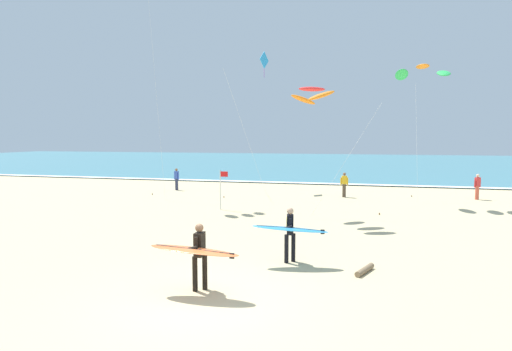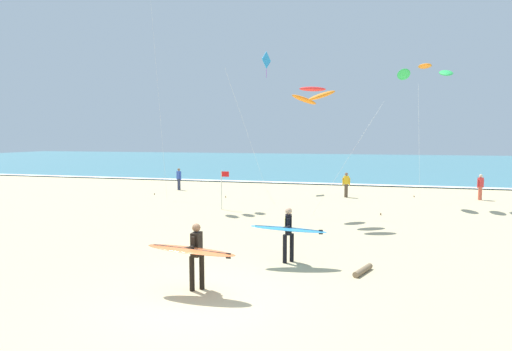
{
  "view_description": "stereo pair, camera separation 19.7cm",
  "coord_description": "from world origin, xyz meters",
  "px_view_note": "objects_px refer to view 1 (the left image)",
  "views": [
    {
      "loc": [
        3.56,
        -8.96,
        3.85
      ],
      "look_at": [
        -0.57,
        7.37,
        2.29
      ],
      "focal_mm": 29.19,
      "sensor_mm": 36.0,
      "label": 1
    },
    {
      "loc": [
        3.75,
        -8.91,
        3.85
      ],
      "look_at": [
        -0.57,
        7.37,
        2.29
      ],
      "focal_mm": 29.19,
      "sensor_mm": 36.0,
      "label": 2
    }
  ],
  "objects_px": {
    "kite_diamond_cobalt_near": "(263,65)",
    "lifeguard_flag": "(221,186)",
    "kite_arc_amber_high": "(422,72)",
    "driftwood_log": "(365,270)",
    "bystander_yellow_top": "(344,185)",
    "surfer_trailing": "(290,230)",
    "bystander_blue_top": "(177,179)",
    "surfer_lead": "(197,251)",
    "bystander_red_top": "(477,186)",
    "kite_arc_scarlet_far": "(312,95)"
  },
  "relations": [
    {
      "from": "surfer_trailing",
      "to": "bystander_yellow_top",
      "type": "distance_m",
      "value": 14.86
    },
    {
      "from": "surfer_trailing",
      "to": "surfer_lead",
      "type": "bearing_deg",
      "value": -122.3
    },
    {
      "from": "kite_arc_scarlet_far",
      "to": "bystander_yellow_top",
      "type": "bearing_deg",
      "value": 80.78
    },
    {
      "from": "kite_diamond_cobalt_near",
      "to": "bystander_yellow_top",
      "type": "relative_size",
      "value": 6.26
    },
    {
      "from": "kite_diamond_cobalt_near",
      "to": "driftwood_log",
      "type": "xyz_separation_m",
      "value": [
        7.12,
        -17.55,
        -8.91
      ]
    },
    {
      "from": "kite_arc_scarlet_far",
      "to": "driftwood_log",
      "type": "bearing_deg",
      "value": -71.98
    },
    {
      "from": "bystander_blue_top",
      "to": "lifeguard_flag",
      "type": "distance_m",
      "value": 9.04
    },
    {
      "from": "kite_diamond_cobalt_near",
      "to": "kite_arc_scarlet_far",
      "type": "xyz_separation_m",
      "value": [
        4.7,
        -10.1,
        -3.22
      ]
    },
    {
      "from": "kite_arc_scarlet_far",
      "to": "driftwood_log",
      "type": "xyz_separation_m",
      "value": [
        2.42,
        -7.45,
        -5.69
      ]
    },
    {
      "from": "surfer_trailing",
      "to": "driftwood_log",
      "type": "bearing_deg",
      "value": -8.09
    },
    {
      "from": "kite_diamond_cobalt_near",
      "to": "lifeguard_flag",
      "type": "xyz_separation_m",
      "value": [
        -0.21,
        -8.71,
        -7.72
      ]
    },
    {
      "from": "bystander_blue_top",
      "to": "surfer_trailing",
      "type": "bearing_deg",
      "value": -54.73
    },
    {
      "from": "kite_arc_scarlet_far",
      "to": "lifeguard_flag",
      "type": "height_order",
      "value": "kite_arc_scarlet_far"
    },
    {
      "from": "surfer_lead",
      "to": "bystander_yellow_top",
      "type": "relative_size",
      "value": 1.43
    },
    {
      "from": "bystander_red_top",
      "to": "kite_diamond_cobalt_near",
      "type": "bearing_deg",
      "value": 174.0
    },
    {
      "from": "bystander_yellow_top",
      "to": "driftwood_log",
      "type": "xyz_separation_m",
      "value": [
        1.18,
        -15.13,
        -0.73
      ]
    },
    {
      "from": "kite_arc_scarlet_far",
      "to": "bystander_red_top",
      "type": "relative_size",
      "value": 3.86
    },
    {
      "from": "kite_arc_scarlet_far",
      "to": "surfer_lead",
      "type": "bearing_deg",
      "value": -99.15
    },
    {
      "from": "surfer_lead",
      "to": "bystander_blue_top",
      "type": "xyz_separation_m",
      "value": [
        -9.09,
        18.34,
        -0.23
      ]
    },
    {
      "from": "kite_arc_scarlet_far",
      "to": "bystander_red_top",
      "type": "bearing_deg",
      "value": 43.03
    },
    {
      "from": "kite_arc_amber_high",
      "to": "bystander_yellow_top",
      "type": "distance_m",
      "value": 8.12
    },
    {
      "from": "surfer_lead",
      "to": "bystander_blue_top",
      "type": "height_order",
      "value": "surfer_lead"
    },
    {
      "from": "kite_diamond_cobalt_near",
      "to": "bystander_red_top",
      "type": "distance_m",
      "value": 16.23
    },
    {
      "from": "bystander_blue_top",
      "to": "bystander_yellow_top",
      "type": "relative_size",
      "value": 1.0
    },
    {
      "from": "bystander_yellow_top",
      "to": "driftwood_log",
      "type": "distance_m",
      "value": 15.2
    },
    {
      "from": "surfer_trailing",
      "to": "driftwood_log",
      "type": "height_order",
      "value": "surfer_trailing"
    },
    {
      "from": "kite_arc_amber_high",
      "to": "driftwood_log",
      "type": "height_order",
      "value": "kite_arc_amber_high"
    },
    {
      "from": "bystander_blue_top",
      "to": "lifeguard_flag",
      "type": "bearing_deg",
      "value": -50.01
    },
    {
      "from": "bystander_red_top",
      "to": "bystander_yellow_top",
      "type": "distance_m",
      "value": 8.06
    },
    {
      "from": "kite_diamond_cobalt_near",
      "to": "kite_arc_amber_high",
      "type": "xyz_separation_m",
      "value": [
        10.17,
        -4.25,
        -1.5
      ]
    },
    {
      "from": "surfer_lead",
      "to": "kite_arc_amber_high",
      "type": "distance_m",
      "value": 18.55
    },
    {
      "from": "kite_diamond_cobalt_near",
      "to": "kite_arc_scarlet_far",
      "type": "height_order",
      "value": "kite_diamond_cobalt_near"
    },
    {
      "from": "bystander_red_top",
      "to": "bystander_blue_top",
      "type": "bearing_deg",
      "value": -179.06
    },
    {
      "from": "kite_arc_scarlet_far",
      "to": "bystander_blue_top",
      "type": "relative_size",
      "value": 3.86
    },
    {
      "from": "bystander_yellow_top",
      "to": "driftwood_log",
      "type": "relative_size",
      "value": 1.52
    },
    {
      "from": "kite_arc_amber_high",
      "to": "driftwood_log",
      "type": "xyz_separation_m",
      "value": [
        -3.05,
        -13.3,
        -7.41
      ]
    },
    {
      "from": "bystander_yellow_top",
      "to": "kite_arc_scarlet_far",
      "type": "bearing_deg",
      "value": -99.22
    },
    {
      "from": "kite_diamond_cobalt_near",
      "to": "bystander_red_top",
      "type": "bearing_deg",
      "value": -6.0
    },
    {
      "from": "surfer_trailing",
      "to": "lifeguard_flag",
      "type": "distance_m",
      "value": 9.95
    },
    {
      "from": "surfer_lead",
      "to": "kite_arc_scarlet_far",
      "type": "xyz_separation_m",
      "value": [
        1.61,
        10.03,
        4.73
      ]
    },
    {
      "from": "bystander_yellow_top",
      "to": "driftwood_log",
      "type": "height_order",
      "value": "bystander_yellow_top"
    },
    {
      "from": "kite_arc_scarlet_far",
      "to": "driftwood_log",
      "type": "relative_size",
      "value": 5.88
    },
    {
      "from": "surfer_lead",
      "to": "lifeguard_flag",
      "type": "distance_m",
      "value": 11.89
    },
    {
      "from": "bystander_red_top",
      "to": "driftwood_log",
      "type": "bearing_deg",
      "value": -113.0
    },
    {
      "from": "lifeguard_flag",
      "to": "surfer_lead",
      "type": "bearing_deg",
      "value": -73.94
    },
    {
      "from": "kite_diamond_cobalt_near",
      "to": "lifeguard_flag",
      "type": "distance_m",
      "value": 11.64
    },
    {
      "from": "kite_diamond_cobalt_near",
      "to": "bystander_blue_top",
      "type": "height_order",
      "value": "kite_diamond_cobalt_near"
    },
    {
      "from": "surfer_trailing",
      "to": "bystander_red_top",
      "type": "distance_m",
      "value": 18.18
    },
    {
      "from": "bystander_blue_top",
      "to": "bystander_red_top",
      "type": "relative_size",
      "value": 1.0
    },
    {
      "from": "kite_diamond_cobalt_near",
      "to": "surfer_trailing",
      "type": "bearing_deg",
      "value": -74.09
    }
  ]
}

